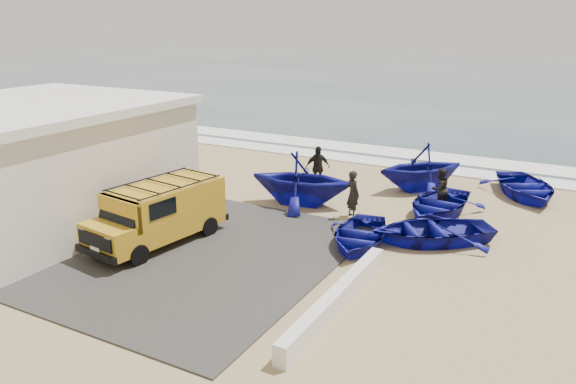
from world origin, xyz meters
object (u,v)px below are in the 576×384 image
at_px(boat_near_right, 431,230).
at_px(boat_far_right, 525,187).
at_px(parapet, 337,299).
at_px(boat_mid_left, 301,179).
at_px(boat_mid_right, 438,204).
at_px(boat_far_left, 421,167).
at_px(van, 160,211).
at_px(fisherman_middle, 440,189).
at_px(boat_near_left, 359,235).
at_px(fisherman_back, 317,168).
at_px(building, 34,161).
at_px(fisherman_front, 353,194).

xyz_separation_m(boat_near_right, boat_far_right, (2.12, 6.79, 0.01)).
height_order(parapet, boat_mid_left, boat_mid_left).
bearing_deg(boat_mid_right, parapet, -86.36).
bearing_deg(boat_far_left, parapet, -42.46).
bearing_deg(van, fisherman_middle, 55.43).
bearing_deg(boat_near_left, fisherman_middle, 65.29).
xyz_separation_m(van, fisherman_back, (1.87, 8.01, -0.15)).
height_order(parapet, fisherman_middle, fisherman_middle).
xyz_separation_m(boat_near_right, fisherman_back, (-5.98, 3.68, 0.53)).
bearing_deg(boat_mid_right, building, -143.38).
xyz_separation_m(building, parapet, (12.50, -1.00, -1.89)).
height_order(van, fisherman_middle, van).
bearing_deg(boat_far_right, fisherman_middle, -156.75).
xyz_separation_m(boat_far_right, fisherman_front, (-5.36, -5.74, 0.46)).
height_order(parapet, boat_far_left, boat_far_left).
distance_m(boat_mid_right, boat_far_left, 3.21).
bearing_deg(boat_mid_right, boat_near_right, -73.60).
xyz_separation_m(fisherman_front, fisherman_middle, (2.61, 2.47, -0.08)).
relative_size(boat_far_left, fisherman_back, 2.05).
height_order(building, boat_mid_right, building).
xyz_separation_m(boat_near_left, fisherman_front, (-1.24, 2.44, 0.53)).
xyz_separation_m(boat_near_right, fisherman_front, (-3.24, 1.04, 0.48)).
bearing_deg(boat_far_right, parapet, -130.59).
relative_size(building, boat_mid_left, 2.32).
height_order(van, boat_far_left, boat_far_left).
relative_size(building, boat_near_right, 2.32).
xyz_separation_m(building, boat_mid_right, (12.93, 7.48, -1.75)).
distance_m(boat_near_right, boat_mid_right, 2.91).
distance_m(boat_mid_left, boat_mid_right, 5.35).
bearing_deg(van, fisherman_back, 84.92).
relative_size(boat_mid_left, boat_mid_right, 1.02).
relative_size(fisherman_middle, fisherman_back, 0.86).
xyz_separation_m(boat_near_left, boat_near_right, (2.00, 1.40, 0.06)).
bearing_deg(building, boat_near_left, 15.73).
bearing_deg(boat_far_right, fisherman_front, -159.79).
bearing_deg(boat_far_left, boat_near_left, -47.93).
bearing_deg(boat_near_right, building, -106.33).
height_order(van, boat_near_left, van).
relative_size(boat_near_left, boat_far_right, 0.84).
xyz_separation_m(van, fisherman_front, (4.60, 5.38, -0.20)).
relative_size(building, boat_near_left, 2.67).
bearing_deg(boat_near_right, van, -96.36).
bearing_deg(boat_near_left, van, -162.37).
relative_size(boat_mid_right, boat_far_right, 0.95).
height_order(boat_far_left, fisherman_back, boat_far_left).
relative_size(boat_far_left, boat_far_right, 0.93).
bearing_deg(fisherman_front, van, 83.12).
bearing_deg(fisherman_back, boat_mid_right, -52.01).
relative_size(boat_far_right, fisherman_back, 2.21).
xyz_separation_m(boat_mid_right, fisherman_middle, (-0.13, 0.64, 0.40)).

